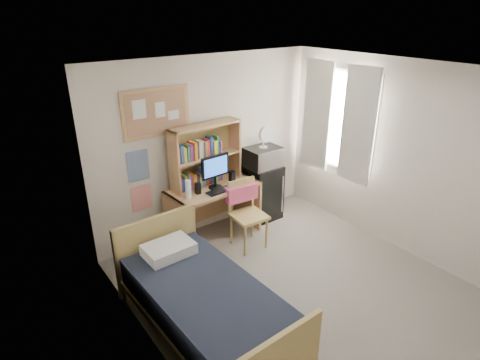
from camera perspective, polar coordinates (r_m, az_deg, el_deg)
floor at (r=5.09m, az=9.17°, el=-15.69°), size 3.60×4.20×0.02m
ceiling at (r=4.01m, az=11.62°, el=14.68°), size 3.60×4.20×0.02m
wall_back at (r=5.90m, az=-4.56°, el=4.84°), size 3.60×0.04×2.60m
wall_left at (r=3.45m, az=-11.29°, el=-10.06°), size 0.04×4.20×2.60m
wall_right at (r=5.75m, az=22.81°, el=2.50°), size 0.04×4.20×2.60m
window_unit at (r=6.28m, az=13.73°, el=8.24°), size 0.10×1.40×1.70m
curtain_left at (r=6.02m, az=16.43°, el=7.30°), size 0.04×0.55×1.70m
curtain_right at (r=6.51m, az=10.87°, el=9.02°), size 0.04×0.55×1.70m
bulletin_board at (r=5.36m, az=-11.83°, el=9.40°), size 0.94×0.03×0.64m
poster_wave at (r=5.45m, az=-14.31°, el=1.98°), size 0.30×0.01×0.42m
poster_japan at (r=5.63m, az=-13.84°, el=-2.47°), size 0.28×0.01×0.36m
desk at (r=5.91m, az=-3.74°, el=-4.53°), size 1.35×0.74×0.82m
desk_chair at (r=5.63m, az=1.27°, el=-5.05°), size 0.52×0.52×0.98m
mini_fridge at (r=6.45m, az=3.06°, el=-1.66°), size 0.53×0.53×0.89m
bed at (r=4.40m, az=-4.81°, el=-17.82°), size 1.09×2.09×0.57m
hutch at (r=5.68m, az=-4.88°, el=3.61°), size 1.09×0.34×0.88m
monitor at (r=5.59m, az=-3.55°, el=1.10°), size 0.45×0.06×0.47m
keyboard at (r=5.58m, az=-2.63°, el=-1.46°), size 0.46×0.17×0.02m
speaker_left at (r=5.50m, az=-6.01°, el=-1.20°), size 0.07×0.07×0.16m
speaker_right at (r=5.82m, az=-1.15°, el=0.47°), size 0.08×0.08×0.18m
water_bottle at (r=5.36m, az=-7.37°, el=-1.35°), size 0.08×0.08×0.26m
hoodie at (r=5.66m, az=0.17°, el=-1.83°), size 0.50×0.18×0.23m
microwave at (r=6.20m, az=3.29°, el=3.27°), size 0.53×0.41×0.31m
desk_fan at (r=6.10m, az=3.36°, el=6.06°), size 0.26×0.26×0.33m
pillow at (r=4.72m, az=-10.10°, el=-9.67°), size 0.56×0.40×0.13m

